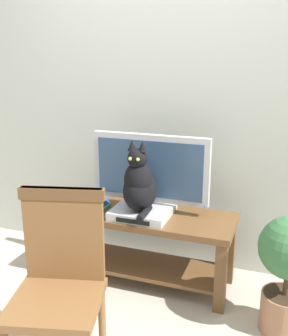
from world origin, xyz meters
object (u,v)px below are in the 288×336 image
media_box (140,214)px  book_stack (92,205)px  cat (139,185)px  potted_plant (288,267)px  wooden_chair (60,275)px  tv (150,172)px  tv_stand (146,235)px

media_box → book_stack: (-0.39, 0.04, 0.00)m
cat → potted_plant: size_ratio=0.68×
wooden_chair → book_stack: bearing=107.7°
cat → wooden_chair: (-0.10, -0.85, -0.21)m
tv → cat: cat is taller
tv → cat: size_ratio=1.70×
tv → wooden_chair: 1.06m
wooden_chair → book_stack: 0.95m
cat → wooden_chair: bearing=-96.5°
media_box → wooden_chair: bearing=-96.4°
tv → cat: bearing=-95.1°
tv → potted_plant: (0.94, -0.32, -0.38)m
media_box → potted_plant: potted_plant is taller
tv → book_stack: bearing=-164.2°
tv → cat: 0.18m
tv_stand → media_box: size_ratio=3.17×
tv → media_box: (-0.02, -0.16, -0.25)m
cat → potted_plant: 1.03m
media_box → wooden_chair: wooden_chair is taller
tv_stand → cat: 0.42m
media_box → cat: bearing=-86.2°
cat → book_stack: bearing=171.3°
tv_stand → potted_plant: potted_plant is taller
book_stack → cat: bearing=-8.7°
tv_stand → book_stack: 0.45m
media_box → potted_plant: 0.98m
tv_stand → wooden_chair: size_ratio=1.27×
cat → potted_plant: bearing=-8.7°
wooden_chair → book_stack: size_ratio=3.87×
tv_stand → cat: bearing=-99.0°
tv_stand → book_stack: size_ratio=4.90×
tv_stand → book_stack: book_stack is taller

